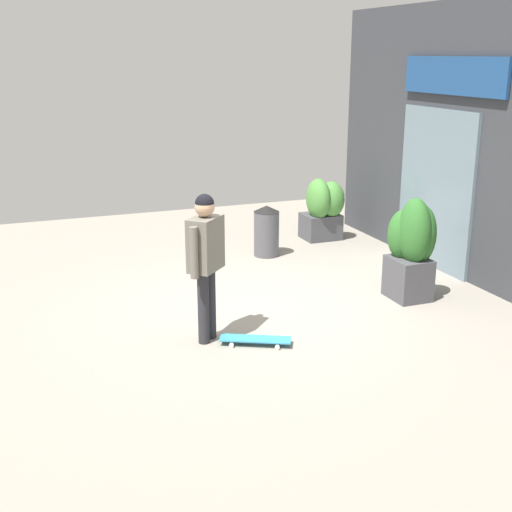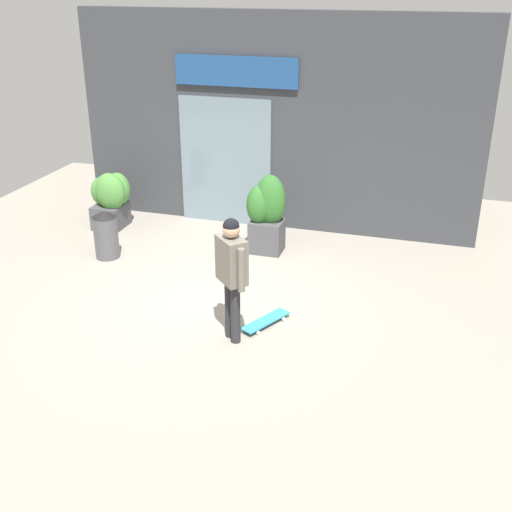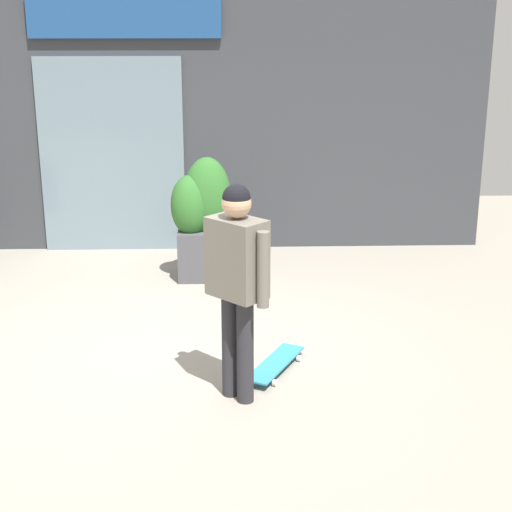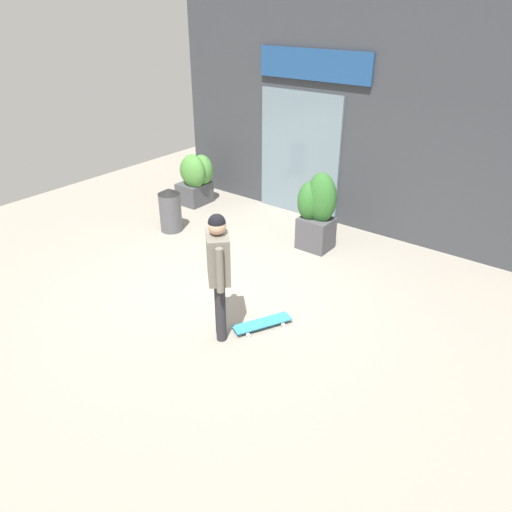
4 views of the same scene
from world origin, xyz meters
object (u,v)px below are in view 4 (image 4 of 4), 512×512
planter_box_left (318,208)px  trash_bin (170,210)px  planter_box_right (195,177)px  skateboarder (218,265)px  skateboard (262,323)px

planter_box_left → trash_bin: (-2.52, -1.04, -0.32)m
planter_box_left → planter_box_right: 3.12m
skateboarder → planter_box_right: size_ratio=1.56×
planter_box_right → planter_box_left: bearing=-4.6°
skateboarder → planter_box_left: bearing=51.7°
skateboarder → skateboard: size_ratio=2.11×
trash_bin → skateboarder: bearing=-33.2°
planter_box_left → trash_bin: bearing=-157.6°
planter_box_left → trash_bin: 2.74m
planter_box_right → trash_bin: 1.43m
skateboard → trash_bin: trash_bin is taller
planter_box_left → planter_box_right: (-3.11, 0.25, -0.15)m
skateboarder → planter_box_left: 2.95m
skateboard → planter_box_right: (-3.78, 2.70, 0.52)m
skateboarder → trash_bin: size_ratio=2.06×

